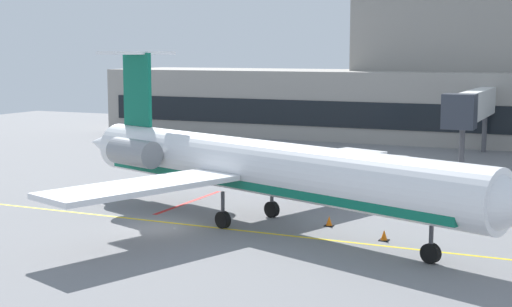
# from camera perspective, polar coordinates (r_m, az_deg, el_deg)

# --- Properties ---
(ground) EXTENTS (120.00, 120.00, 0.11)m
(ground) POSITION_cam_1_polar(r_m,az_deg,el_deg) (40.56, -6.97, -5.65)
(ground) COLOR slate
(terminal_building) EXTENTS (77.00, 13.58, 19.61)m
(terminal_building) POSITION_cam_1_polar(r_m,az_deg,el_deg) (81.54, 17.61, 6.09)
(terminal_building) COLOR gray
(terminal_building) RESTS_ON ground
(jet_bridge_east) EXTENTS (2.40, 16.20, 6.07)m
(jet_bridge_east) POSITION_cam_1_polar(r_m,az_deg,el_deg) (65.66, 15.96, 3.40)
(jet_bridge_east) COLOR silver
(jet_bridge_east) RESTS_ON ground
(regional_jet) EXTENTS (31.26, 23.14, 9.26)m
(regional_jet) POSITION_cam_1_polar(r_m,az_deg,el_deg) (40.46, 0.13, -1.02)
(regional_jet) COLOR white
(regional_jet) RESTS_ON ground
(baggage_tug) EXTENTS (3.35, 4.12, 2.32)m
(baggage_tug) POSITION_cam_1_polar(r_m,az_deg,el_deg) (55.39, -1.71, -0.85)
(baggage_tug) COLOR #19389E
(baggage_tug) RESTS_ON ground
(pushback_tractor) EXTENTS (3.58, 2.98, 2.20)m
(pushback_tractor) POSITION_cam_1_polar(r_m,az_deg,el_deg) (49.15, 5.30, -2.03)
(pushback_tractor) COLOR #1E4CB2
(pushback_tractor) RESTS_ON ground
(safety_cone_alpha) EXTENTS (0.47, 0.47, 0.55)m
(safety_cone_alpha) POSITION_cam_1_polar(r_m,az_deg,el_deg) (40.85, 5.51, -5.10)
(safety_cone_alpha) COLOR orange
(safety_cone_alpha) RESTS_ON ground
(safety_cone_bravo) EXTENTS (0.47, 0.47, 0.55)m
(safety_cone_bravo) POSITION_cam_1_polar(r_m,az_deg,el_deg) (44.55, 14.70, -4.25)
(safety_cone_bravo) COLOR orange
(safety_cone_bravo) RESTS_ON ground
(safety_cone_charlie) EXTENTS (0.47, 0.47, 0.55)m
(safety_cone_charlie) POSITION_cam_1_polar(r_m,az_deg,el_deg) (38.14, 9.59, -6.10)
(safety_cone_charlie) COLOR orange
(safety_cone_charlie) RESTS_ON ground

